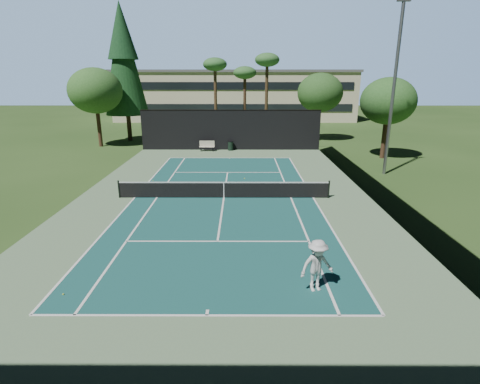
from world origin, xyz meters
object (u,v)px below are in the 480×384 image
object	(u,v)px
park_bench	(207,146)
tennis_net	(224,189)
tennis_ball_d	(153,181)
tennis_ball_c	(245,179)
tennis_ball_a	(63,294)
tennis_ball_b	(175,185)
trash_bin	(231,146)
player	(317,266)

from	to	relation	value
park_bench	tennis_net	bearing A→B (deg)	-81.20
tennis_net	tennis_ball_d	world-z (taller)	tennis_net
tennis_ball_c	tennis_ball_d	size ratio (longest dim) A/B	1.12
tennis_ball_a	tennis_ball_b	world-z (taller)	tennis_ball_a
park_bench	trash_bin	world-z (taller)	park_bench
trash_bin	tennis_ball_d	bearing A→B (deg)	-113.93
tennis_ball_b	tennis_ball_d	size ratio (longest dim) A/B	0.90
tennis_net	player	distance (m)	11.02
tennis_ball_a	park_bench	size ratio (longest dim) A/B	0.04
park_bench	tennis_ball_d	bearing A→B (deg)	-104.05
trash_bin	tennis_ball_b	bearing A→B (deg)	-105.22
player	tennis_net	bearing A→B (deg)	92.19
tennis_net	tennis_ball_b	bearing A→B (deg)	140.61
tennis_net	park_bench	xyz separation A→B (m)	(-2.37, 15.31, -0.01)
tennis_ball_b	park_bench	xyz separation A→B (m)	(1.12, 12.45, 0.52)
tennis_ball_b	tennis_ball_c	world-z (taller)	tennis_ball_c
player	park_bench	xyz separation A→B (m)	(-6.02, 25.70, -0.39)
tennis_net	tennis_ball_d	size ratio (longest dim) A/B	195.42
tennis_ball_a	trash_bin	xyz separation A→B (m)	(4.96, 26.39, 0.45)
tennis_ball_d	trash_bin	bearing A→B (deg)	66.07
tennis_net	tennis_ball_b	world-z (taller)	tennis_net
tennis_ball_a	tennis_ball_b	distance (m)	13.69
tennis_ball_d	tennis_ball_a	bearing A→B (deg)	-89.00
tennis_net	trash_bin	distance (m)	15.65
tennis_ball_c	tennis_ball_d	distance (m)	6.56
tennis_ball_c	park_bench	bearing A→B (deg)	108.73
tennis_ball_c	trash_bin	world-z (taller)	trash_bin
tennis_net	tennis_ball_c	distance (m)	4.68
tennis_ball_a	tennis_ball_d	xyz separation A→B (m)	(-0.25, 14.63, 0.00)
tennis_net	tennis_ball_a	size ratio (longest dim) A/B	204.60
player	tennis_ball_b	xyz separation A→B (m)	(-7.14, 13.25, -0.91)
tennis_net	tennis_ball_a	bearing A→B (deg)	-114.86
tennis_net	tennis_ball_b	distance (m)	4.55
player	tennis_ball_b	world-z (taller)	player
player	tennis_ball_a	size ratio (longest dim) A/B	29.80
player	tennis_ball_b	size ratio (longest dim) A/B	31.76
tennis_net	tennis_ball_a	distance (m)	11.85
player	park_bench	distance (m)	26.40
tennis_net	tennis_ball_d	bearing A→B (deg)	143.33
tennis_ball_b	trash_bin	world-z (taller)	trash_bin
tennis_ball_a	tennis_ball_c	distance (m)	16.45
tennis_ball_d	trash_bin	distance (m)	12.87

